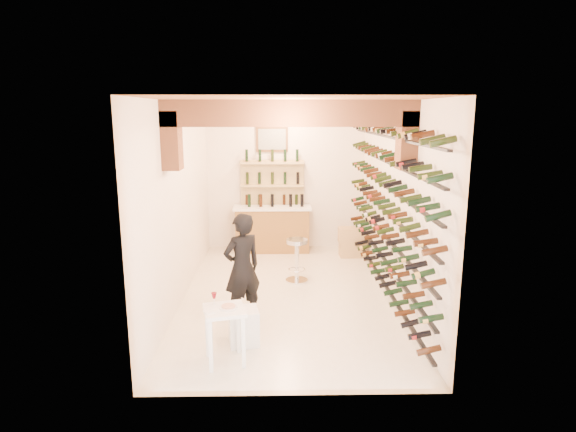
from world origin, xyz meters
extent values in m
plane|color=silver|center=(0.00, 0.00, 0.00)|extent=(6.00, 6.00, 0.00)
cube|color=white|center=(0.00, 3.00, 1.60)|extent=(3.50, 0.02, 3.20)
cube|color=white|center=(0.00, -3.00, 1.60)|extent=(3.50, 0.02, 3.20)
cube|color=white|center=(-1.75, 0.00, 1.60)|extent=(0.02, 6.00, 3.20)
cube|color=white|center=(1.75, 0.00, 1.60)|extent=(0.02, 6.00, 3.20)
cube|color=#A8663B|center=(0.00, 0.00, 3.20)|extent=(3.50, 6.00, 0.02)
cube|color=#9B5A36|center=(0.00, -1.00, 3.02)|extent=(3.50, 0.35, 0.36)
cube|color=#9B5A36|center=(-1.63, -1.00, 2.65)|extent=(0.24, 0.35, 0.80)
cube|color=#9B5A36|center=(1.63, -1.00, 2.65)|extent=(0.24, 0.35, 0.80)
cube|color=black|center=(1.59, 0.00, 0.25)|extent=(0.06, 5.70, 0.03)
cube|color=black|center=(1.59, 0.00, 0.65)|extent=(0.06, 5.70, 0.03)
cube|color=black|center=(1.59, 0.00, 1.05)|extent=(0.06, 5.70, 0.03)
cube|color=black|center=(1.59, 0.00, 1.45)|extent=(0.06, 5.70, 0.03)
cube|color=black|center=(1.59, 0.00, 1.85)|extent=(0.06, 5.70, 0.03)
cube|color=black|center=(1.59, 0.00, 2.25)|extent=(0.06, 5.70, 0.03)
cube|color=black|center=(1.59, 0.00, 2.65)|extent=(0.06, 5.70, 0.03)
cube|color=olive|center=(-0.30, 2.65, 0.48)|extent=(1.60, 0.55, 0.96)
cube|color=white|center=(-0.30, 2.65, 0.98)|extent=(1.70, 0.62, 0.05)
cube|color=tan|center=(-0.30, 2.92, 1.00)|extent=(1.40, 0.10, 2.00)
cube|color=tan|center=(-0.30, 2.82, 0.45)|extent=(1.40, 0.28, 0.04)
cube|color=tan|center=(-0.30, 2.82, 0.95)|extent=(1.40, 0.28, 0.04)
cube|color=tan|center=(-0.30, 2.82, 1.45)|extent=(1.40, 0.28, 0.04)
cube|color=tan|center=(-0.30, 2.82, 1.95)|extent=(1.40, 0.28, 0.04)
cube|color=brown|center=(-0.30, 2.97, 2.45)|extent=(0.70, 0.04, 0.55)
cube|color=#99998C|center=(-0.30, 2.94, 2.45)|extent=(0.60, 0.01, 0.45)
cube|color=white|center=(-0.82, -2.25, 0.68)|extent=(0.59, 0.59, 0.05)
cube|color=white|center=(-0.97, -2.49, 0.33)|extent=(0.05, 0.05, 0.66)
cube|color=white|center=(-0.58, -2.40, 0.33)|extent=(0.05, 0.05, 0.66)
cube|color=white|center=(-1.06, -2.11, 0.33)|extent=(0.05, 0.05, 0.66)
cube|color=white|center=(-0.68, -2.02, 0.33)|extent=(0.05, 0.05, 0.66)
cylinder|color=white|center=(-0.78, -2.24, 0.71)|extent=(0.22, 0.22, 0.01)
cylinder|color=#BF7266|center=(-0.78, -2.24, 0.73)|extent=(0.17, 0.17, 0.02)
cube|color=white|center=(-0.99, -2.37, 0.71)|extent=(0.16, 0.16, 0.01)
cylinder|color=white|center=(-0.96, -2.11, 0.71)|extent=(0.07, 0.07, 0.00)
cylinder|color=white|center=(-0.96, -2.11, 0.75)|extent=(0.01, 0.01, 0.08)
cone|color=#5C0710|center=(-0.96, -2.11, 0.82)|extent=(0.07, 0.07, 0.07)
cube|color=white|center=(-0.63, -1.76, 0.24)|extent=(0.45, 0.45, 0.48)
imported|color=black|center=(-0.69, -1.03, 0.82)|extent=(0.71, 0.66, 1.63)
cylinder|color=silver|center=(0.17, 0.65, 0.02)|extent=(0.41, 0.41, 0.03)
cylinder|color=silver|center=(0.17, 0.65, 0.38)|extent=(0.08, 0.08, 0.72)
cylinder|color=silver|center=(0.17, 0.65, 0.76)|extent=(0.39, 0.39, 0.07)
torus|color=silver|center=(0.17, 0.65, 0.23)|extent=(0.31, 0.31, 0.02)
cube|color=tan|center=(1.39, 2.20, 0.15)|extent=(0.51, 0.36, 0.30)
cube|color=tan|center=(1.39, 2.20, 0.46)|extent=(0.55, 0.38, 0.32)
camera|label=1|loc=(-0.16, -7.76, 3.04)|focal=30.18mm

